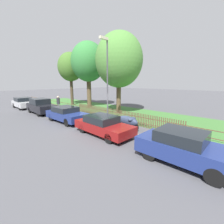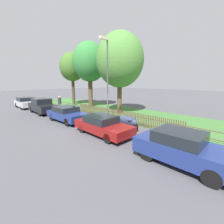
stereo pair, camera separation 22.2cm
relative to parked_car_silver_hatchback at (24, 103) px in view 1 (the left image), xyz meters
The scene contains 15 objects.
ground_plane 13.45m from the parked_car_silver_hatchback, ahead, with size 120.00×120.00×0.00m, color #4C4C51.
kerb_stone 13.46m from the parked_car_silver_hatchback, ahead, with size 41.43×0.20×0.12m, color #9E998E.
grass_strip 14.96m from the parked_car_silver_hatchback, 26.54° to the left, with size 41.43×6.61×0.01m, color #3D7033.
park_fence 13.79m from the parked_car_silver_hatchback, 14.20° to the left, with size 41.43×0.05×1.03m.
parked_car_silver_hatchback is the anchor object (origin of this frame).
parked_car_black_saloon 5.11m from the parked_car_silver_hatchback, ahead, with size 4.21×1.86×1.61m.
parked_car_navy_estate 10.25m from the parked_car_silver_hatchback, ahead, with size 4.13×1.90×1.29m.
parked_car_red_compact 14.91m from the parked_car_silver_hatchback, ahead, with size 4.20×1.82×1.24m.
parked_car_white_van 19.97m from the parked_car_silver_hatchback, ahead, with size 3.90×1.74×1.41m.
covered_motorcycle 15.57m from the parked_car_silver_hatchback, ahead, with size 2.00×0.73×0.97m.
tree_nearest_kerb 7.87m from the parked_car_silver_hatchback, 69.43° to the left, with size 3.53×3.53×7.52m.
tree_behind_motorcycle 10.00m from the parked_car_silver_hatchback, 50.79° to the left, with size 4.48×4.48×8.55m.
tree_mid_park 13.62m from the parked_car_silver_hatchback, 28.74° to the left, with size 4.91×4.91×8.42m.
pedestrian_near_fence 5.94m from the parked_car_silver_hatchback, 19.32° to the left, with size 0.47×0.47×1.80m.
street_lamp 13.97m from the parked_car_silver_hatchback, ahead, with size 0.20×0.79×6.57m.
Camera 1 is at (8.40, -7.57, 3.41)m, focal length 24.00 mm.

